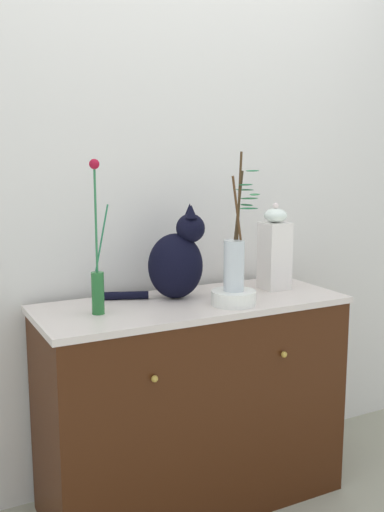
{
  "coord_description": "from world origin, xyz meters",
  "views": [
    {
      "loc": [
        -1.02,
        -1.99,
        1.41
      ],
      "look_at": [
        0.0,
        0.0,
        1.03
      ],
      "focal_mm": 41.02,
      "sensor_mm": 36.0,
      "label": 1
    }
  ],
  "objects_px": {
    "sideboard": "(192,402)",
    "vase_glass_clear": "(235,257)",
    "bowl_porcelain": "(234,298)",
    "jar_lidded_porcelain": "(275,250)",
    "cat_sitting": "(177,260)",
    "vase_slim_green": "(97,273)"
  },
  "relations": [
    {
      "from": "bowl_porcelain",
      "to": "jar_lidded_porcelain",
      "type": "height_order",
      "value": "jar_lidded_porcelain"
    },
    {
      "from": "bowl_porcelain",
      "to": "jar_lidded_porcelain",
      "type": "bearing_deg",
      "value": 27.44
    },
    {
      "from": "cat_sitting",
      "to": "sideboard",
      "type": "bearing_deg",
      "value": -66.25
    },
    {
      "from": "cat_sitting",
      "to": "vase_slim_green",
      "type": "distance_m",
      "value": 0.36
    },
    {
      "from": "sideboard",
      "to": "vase_glass_clear",
      "type": "relative_size",
      "value": 2.33
    },
    {
      "from": "sideboard",
      "to": "jar_lidded_porcelain",
      "type": "bearing_deg",
      "value": 4.32
    },
    {
      "from": "sideboard",
      "to": "bowl_porcelain",
      "type": "xyz_separation_m",
      "value": [
        0.12,
        -0.12,
        0.45
      ]
    },
    {
      "from": "jar_lidded_porcelain",
      "to": "cat_sitting",
      "type": "bearing_deg",
      "value": 174.85
    },
    {
      "from": "sideboard",
      "to": "vase_glass_clear",
      "type": "distance_m",
      "value": 0.63
    },
    {
      "from": "bowl_porcelain",
      "to": "jar_lidded_porcelain",
      "type": "xyz_separation_m",
      "value": [
        0.3,
        0.15,
        0.14
      ]
    },
    {
      "from": "vase_glass_clear",
      "to": "jar_lidded_porcelain",
      "type": "height_order",
      "value": "vase_glass_clear"
    },
    {
      "from": "cat_sitting",
      "to": "bowl_porcelain",
      "type": "height_order",
      "value": "cat_sitting"
    },
    {
      "from": "bowl_porcelain",
      "to": "vase_glass_clear",
      "type": "relative_size",
      "value": 0.33
    },
    {
      "from": "vase_slim_green",
      "to": "jar_lidded_porcelain",
      "type": "bearing_deg",
      "value": 3.05
    },
    {
      "from": "sideboard",
      "to": "vase_slim_green",
      "type": "bearing_deg",
      "value": -178.31
    },
    {
      "from": "vase_glass_clear",
      "to": "sideboard",
      "type": "bearing_deg",
      "value": 134.17
    },
    {
      "from": "cat_sitting",
      "to": "jar_lidded_porcelain",
      "type": "bearing_deg",
      "value": -5.15
    },
    {
      "from": "vase_slim_green",
      "to": "vase_glass_clear",
      "type": "bearing_deg",
      "value": -12.53
    },
    {
      "from": "bowl_porcelain",
      "to": "vase_glass_clear",
      "type": "xyz_separation_m",
      "value": [
        0.0,
        -0.0,
        0.16
      ]
    },
    {
      "from": "sideboard",
      "to": "cat_sitting",
      "type": "distance_m",
      "value": 0.58
    },
    {
      "from": "vase_slim_green",
      "to": "jar_lidded_porcelain",
      "type": "distance_m",
      "value": 0.8
    },
    {
      "from": "cat_sitting",
      "to": "vase_slim_green",
      "type": "relative_size",
      "value": 0.77
    }
  ]
}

